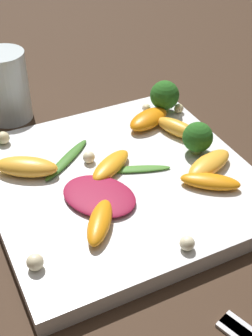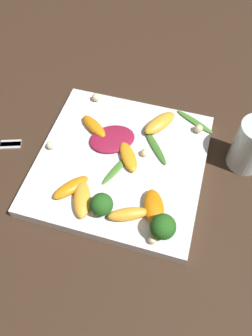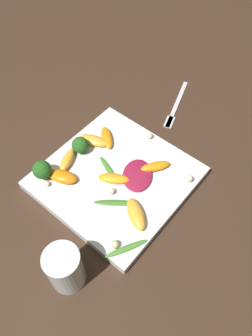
% 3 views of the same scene
% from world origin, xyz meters
% --- Properties ---
extents(ground_plane, '(2.40, 2.40, 0.00)m').
position_xyz_m(ground_plane, '(0.00, 0.00, 0.00)').
color(ground_plane, '#382619').
extents(plate, '(0.30, 0.30, 0.02)m').
position_xyz_m(plate, '(0.00, 0.00, 0.01)').
color(plate, white).
rests_on(plate, ground_plane).
extents(drinking_glass, '(0.06, 0.06, 0.10)m').
position_xyz_m(drinking_glass, '(-0.22, -0.07, 0.05)').
color(drinking_glass, silver).
rests_on(drinking_glass, ground_plane).
extents(fork, '(0.18, 0.08, 0.01)m').
position_xyz_m(fork, '(0.27, 0.03, 0.00)').
color(fork, silver).
rests_on(fork, ground_plane).
extents(radicchio_leaf_0, '(0.11, 0.10, 0.01)m').
position_xyz_m(radicchio_leaf_0, '(0.03, -0.04, 0.03)').
color(radicchio_leaf_0, maroon).
rests_on(radicchio_leaf_0, plate).
extents(orange_segment_0, '(0.06, 0.07, 0.02)m').
position_xyz_m(orange_segment_0, '(0.06, 0.08, 0.03)').
color(orange_segment_0, orange).
rests_on(orange_segment_0, plate).
extents(orange_segment_1, '(0.07, 0.05, 0.02)m').
position_xyz_m(orange_segment_1, '(-0.04, 0.11, 0.03)').
color(orange_segment_1, '#FCAD33').
rests_on(orange_segment_1, plate).
extents(orange_segment_2, '(0.07, 0.08, 0.02)m').
position_xyz_m(orange_segment_2, '(-0.05, -0.10, 0.03)').
color(orange_segment_2, '#FCAD33').
rests_on(orange_segment_2, plate).
extents(orange_segment_3, '(0.07, 0.06, 0.02)m').
position_xyz_m(orange_segment_3, '(0.07, -0.06, 0.03)').
color(orange_segment_3, orange).
rests_on(orange_segment_3, plate).
extents(orange_segment_4, '(0.05, 0.08, 0.02)m').
position_xyz_m(orange_segment_4, '(0.04, 0.10, 0.03)').
color(orange_segment_4, '#FCAD33').
rests_on(orange_segment_4, plate).
extents(orange_segment_5, '(0.06, 0.07, 0.02)m').
position_xyz_m(orange_segment_5, '(-0.08, 0.08, 0.03)').
color(orange_segment_5, orange).
rests_on(orange_segment_5, plate).
extents(orange_segment_6, '(0.06, 0.07, 0.02)m').
position_xyz_m(orange_segment_6, '(-0.01, -0.01, 0.03)').
color(orange_segment_6, orange).
rests_on(orange_segment_6, plate).
extents(broccoli_floret_0, '(0.04, 0.04, 0.05)m').
position_xyz_m(broccoli_floret_0, '(-0.10, 0.12, 0.05)').
color(broccoli_floret_0, '#84AD5B').
rests_on(broccoli_floret_0, plate).
extents(broccoli_floret_1, '(0.04, 0.04, 0.04)m').
position_xyz_m(broccoli_floret_1, '(-0.00, 0.11, 0.04)').
color(broccoli_floret_1, '#84AD5B').
rests_on(broccoli_floret_1, plate).
extents(arugula_sprig_0, '(0.08, 0.05, 0.01)m').
position_xyz_m(arugula_sprig_0, '(-0.12, -0.13, 0.02)').
color(arugula_sprig_0, '#47842D').
rests_on(arugula_sprig_0, plate).
extents(arugula_sprig_1, '(0.07, 0.08, 0.01)m').
position_xyz_m(arugula_sprig_1, '(-0.05, -0.05, 0.02)').
color(arugula_sprig_1, '#3D7528').
rests_on(arugula_sprig_1, plate).
extents(arugula_sprig_2, '(0.04, 0.09, 0.00)m').
position_xyz_m(arugula_sprig_2, '(-0.00, 0.02, 0.02)').
color(arugula_sprig_2, '#47842D').
rests_on(arugula_sprig_2, plate).
extents(macadamia_nut_0, '(0.02, 0.02, 0.02)m').
position_xyz_m(macadamia_nut_0, '(0.09, -0.13, 0.03)').
color(macadamia_nut_0, beige).
rests_on(macadamia_nut_0, plate).
extents(macadamia_nut_1, '(0.01, 0.01, 0.01)m').
position_xyz_m(macadamia_nut_1, '(-0.04, -0.02, 0.03)').
color(macadamia_nut_1, beige).
rests_on(macadamia_nut_1, plate).
extents(macadamia_nut_2, '(0.02, 0.02, 0.02)m').
position_xyz_m(macadamia_nut_2, '(-0.13, -0.11, 0.03)').
color(macadamia_nut_2, beige).
rests_on(macadamia_nut_2, plate).
extents(macadamia_nut_3, '(0.02, 0.02, 0.02)m').
position_xyz_m(macadamia_nut_3, '(0.13, 0.01, 0.03)').
color(macadamia_nut_3, beige).
rests_on(macadamia_nut_3, plate).
extents(macadamia_nut_4, '(0.01, 0.01, 0.01)m').
position_xyz_m(macadamia_nut_4, '(-0.09, 0.14, 0.03)').
color(macadamia_nut_4, beige).
rests_on(macadamia_nut_4, plate).
extents(macadamia_nut_5, '(0.01, 0.01, 0.01)m').
position_xyz_m(macadamia_nut_5, '(-0.12, 0.10, 0.03)').
color(macadamia_nut_5, beige).
rests_on(macadamia_nut_5, plate).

